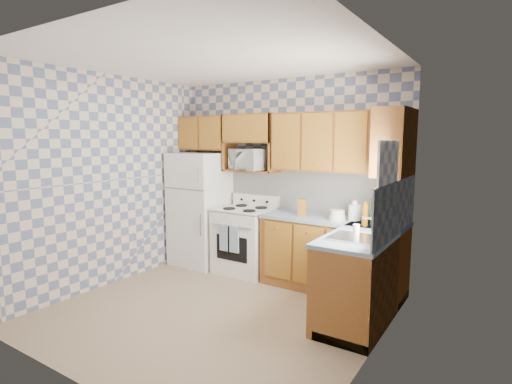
{
  "coord_description": "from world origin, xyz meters",
  "views": [
    {
      "loc": [
        2.64,
        -3.27,
        1.9
      ],
      "look_at": [
        0.05,
        0.75,
        1.25
      ],
      "focal_mm": 28.0,
      "sensor_mm": 36.0,
      "label": 1
    }
  ],
  "objects_px": {
    "microwave": "(250,159)",
    "electric_kettle": "(354,213)",
    "stove_body": "(245,241)",
    "refrigerator": "(200,209)"
  },
  "relations": [
    {
      "from": "stove_body",
      "to": "refrigerator",
      "type": "bearing_deg",
      "value": -178.22
    },
    {
      "from": "refrigerator",
      "to": "electric_kettle",
      "type": "height_order",
      "value": "refrigerator"
    },
    {
      "from": "microwave",
      "to": "electric_kettle",
      "type": "xyz_separation_m",
      "value": [
        1.55,
        -0.07,
        -0.59
      ]
    },
    {
      "from": "stove_body",
      "to": "microwave",
      "type": "bearing_deg",
      "value": 85.58
    },
    {
      "from": "refrigerator",
      "to": "microwave",
      "type": "height_order",
      "value": "microwave"
    },
    {
      "from": "refrigerator",
      "to": "electric_kettle",
      "type": "relative_size",
      "value": 9.03
    },
    {
      "from": "refrigerator",
      "to": "stove_body",
      "type": "xyz_separation_m",
      "value": [
        0.8,
        0.03,
        -0.39
      ]
    },
    {
      "from": "stove_body",
      "to": "electric_kettle",
      "type": "height_order",
      "value": "electric_kettle"
    },
    {
      "from": "refrigerator",
      "to": "electric_kettle",
      "type": "distance_m",
      "value": 2.37
    },
    {
      "from": "microwave",
      "to": "electric_kettle",
      "type": "height_order",
      "value": "microwave"
    }
  ]
}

